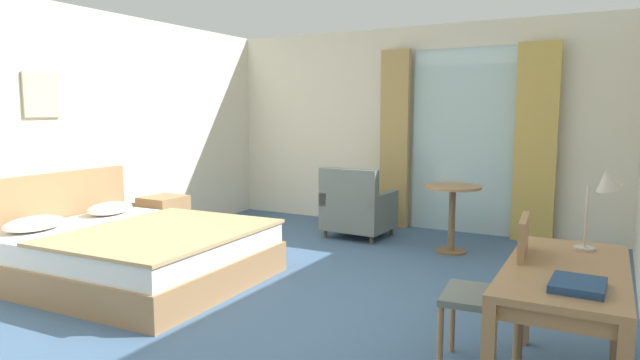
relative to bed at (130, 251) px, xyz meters
name	(u,v)px	position (x,y,z in m)	size (l,w,h in m)	color
ground	(259,314)	(1.46, -0.05, -0.31)	(5.86, 7.62, 0.10)	#426084
wall_back	(412,128)	(1.46, 3.50, 1.05)	(5.46, 0.12, 2.62)	silver
wall_left	(34,134)	(-1.22, -0.05, 1.05)	(0.12, 7.22, 2.62)	silver
balcony_glass_door	(463,142)	(2.15, 3.42, 0.89)	(1.29, 0.02, 2.30)	silver
curtain_panel_left	(395,140)	(1.28, 3.32, 0.90)	(0.38, 0.10, 2.32)	tan
curtain_panel_right	(536,143)	(3.02, 3.32, 0.90)	(0.47, 0.10, 2.32)	tan
bed	(130,251)	(0.00, 0.00, 0.00)	(2.25, 1.88, 0.92)	#9E754C
nightstand	(164,218)	(-0.86, 1.30, 0.00)	(0.43, 0.48, 0.52)	#9E754C
writing_desk	(565,284)	(3.65, -0.38, 0.37)	(0.60, 1.32, 0.72)	#9E754C
desk_chair	(499,287)	(3.29, -0.27, 0.27)	(0.48, 0.47, 0.94)	slate
desk_lamp	(605,186)	(3.80, 0.12, 0.83)	(0.25, 0.21, 0.50)	#B7B2A8
closed_book	(578,285)	(3.72, -0.75, 0.48)	(0.23, 0.28, 0.04)	navy
armchair_by_window	(357,209)	(1.12, 2.51, 0.09)	(0.77, 0.72, 0.86)	slate
round_cafe_table	(452,204)	(2.32, 2.35, 0.28)	(0.61, 0.61, 0.74)	#9E754C
framed_picture	(41,95)	(-1.14, 0.00, 1.43)	(0.03, 0.39, 0.44)	beige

